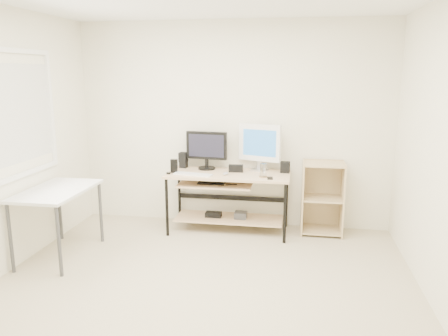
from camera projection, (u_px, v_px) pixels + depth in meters
room at (183, 150)px, 3.71m from camera, size 4.01×4.01×2.62m
desk at (226, 190)px, 5.42m from camera, size 1.50×0.65×0.75m
side_table at (57, 197)px, 4.64m from camera, size 0.60×1.00×0.75m
shelf_unit at (322, 197)px, 5.40m from camera, size 0.50×0.40×0.90m
black_monitor at (207, 148)px, 5.53m from camera, size 0.53×0.22×0.48m
white_imac at (260, 144)px, 5.43m from camera, size 0.54×0.22×0.59m
keyboard at (193, 174)px, 5.27m from camera, size 0.49×0.21×0.02m
mouse at (226, 174)px, 5.27m from camera, size 0.08×0.11×0.03m
center_speaker at (236, 168)px, 5.42m from camera, size 0.18×0.09×0.09m
speaker_left at (183, 160)px, 5.65m from camera, size 0.11×0.11×0.20m
speaker_right at (285, 167)px, 5.39m from camera, size 0.12×0.12×0.13m
audio_controller at (174, 166)px, 5.37m from camera, size 0.09×0.07×0.17m
volume_puck at (168, 173)px, 5.31m from camera, size 0.06×0.06×0.02m
smartphone at (270, 178)px, 5.09m from camera, size 0.08×0.12×0.01m
coaster at (263, 177)px, 5.17m from camera, size 0.13×0.13×0.01m
drinking_glass at (263, 170)px, 5.15m from camera, size 0.10×0.10×0.15m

